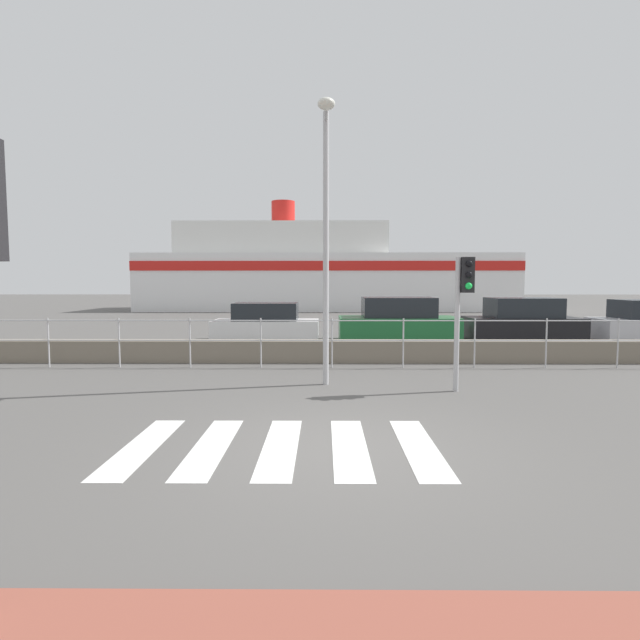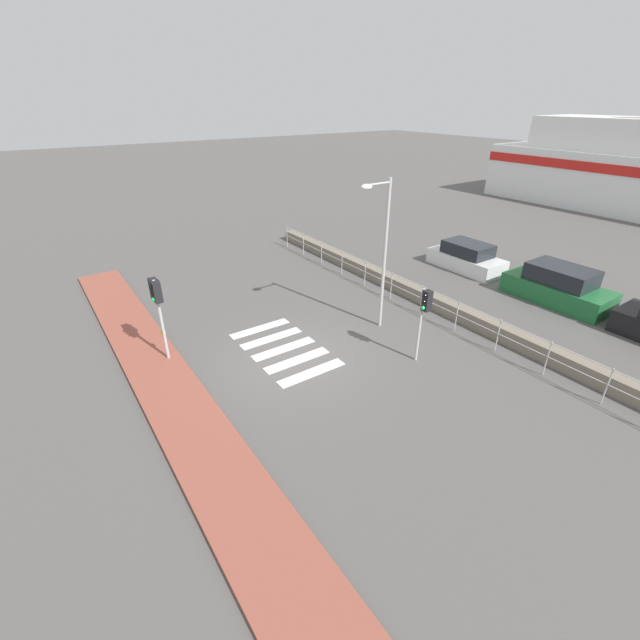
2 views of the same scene
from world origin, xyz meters
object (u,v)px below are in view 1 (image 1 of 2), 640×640
(ferry_boat, at_px, (318,274))
(streetlamp, at_px, (326,214))
(parked_car_white, at_px, (266,325))
(parked_car_green, at_px, (398,322))
(parked_car_black, at_px, (522,323))
(traffic_light_far, at_px, (463,293))

(ferry_boat, bearing_deg, streetlamp, -88.98)
(parked_car_white, bearing_deg, parked_car_green, 0.00)
(ferry_boat, height_order, parked_car_black, ferry_boat)
(streetlamp, distance_m, parked_car_black, 11.12)
(ferry_boat, relative_size, parked_car_white, 7.32)
(parked_car_green, distance_m, parked_car_black, 4.50)
(parked_car_black, bearing_deg, parked_car_green, 180.00)
(parked_car_green, bearing_deg, ferry_boat, 98.63)
(ferry_boat, height_order, parked_car_white, ferry_boat)
(parked_car_black, bearing_deg, parked_car_white, 180.00)
(ferry_boat, distance_m, parked_car_white, 21.04)
(traffic_light_far, relative_size, parked_car_black, 0.66)
(parked_car_black, bearing_deg, ferry_boat, 110.19)
(traffic_light_far, bearing_deg, parked_car_black, 61.83)
(parked_car_white, xyz_separation_m, parked_car_black, (9.30, 0.00, 0.08))
(streetlamp, bearing_deg, traffic_light_far, -8.45)
(streetlamp, height_order, parked_car_green, streetlamp)
(streetlamp, relative_size, parked_car_green, 1.30)
(traffic_light_far, height_order, parked_car_white, traffic_light_far)
(streetlamp, relative_size, parked_car_white, 1.46)
(parked_car_white, bearing_deg, ferry_boat, 85.52)
(streetlamp, distance_m, ferry_boat, 28.89)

